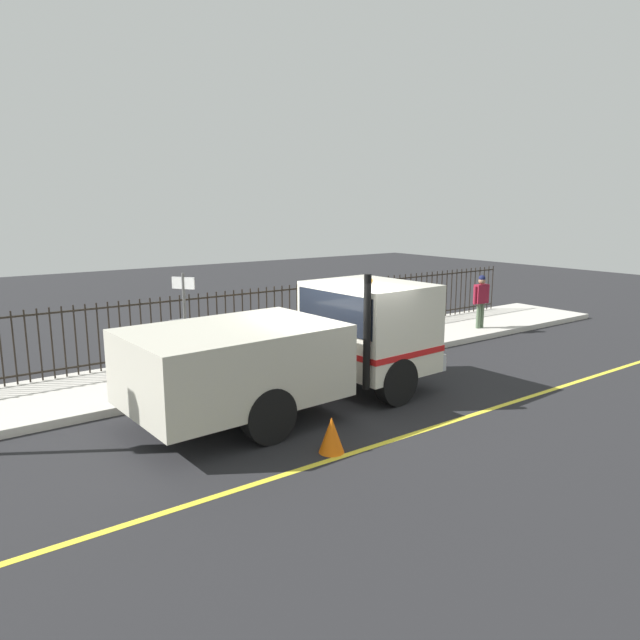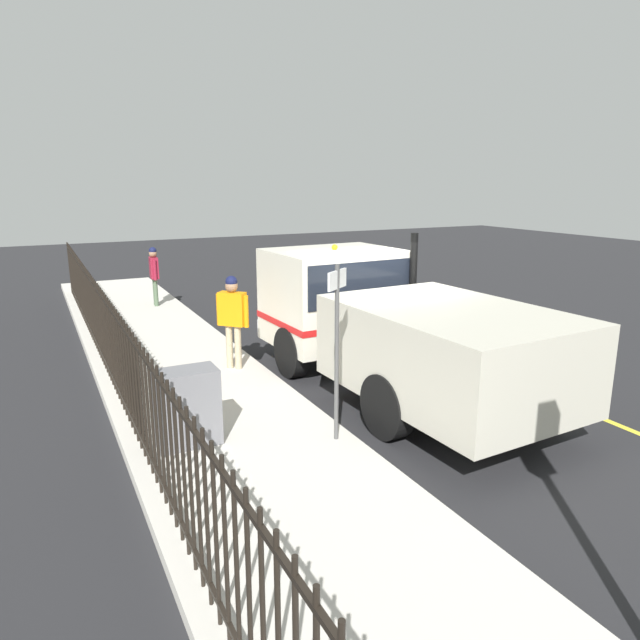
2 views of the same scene
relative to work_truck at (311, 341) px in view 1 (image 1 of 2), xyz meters
The scene contains 10 objects.
ground_plane 1.39m from the work_truck, 122.95° to the right, with size 55.70×55.70×0.00m, color #232326.
sidewalk_slab 3.32m from the work_truck, ahead, with size 2.94×25.32×0.16m, color beige.
lane_marking 2.71m from the work_truck, 168.84° to the right, with size 0.12×22.79×0.01m, color yellow.
work_truck is the anchor object (origin of this frame).
worker_standing 2.75m from the work_truck, 39.32° to the right, with size 0.51×0.51×1.77m.
pedestrian_distant 8.41m from the work_truck, 74.04° to the right, with size 0.25×0.62×1.66m.
iron_fence 4.34m from the work_truck, ahead, with size 0.04×21.56×1.59m.
utility_cabinet 3.90m from the work_truck, 15.57° to the left, with size 0.83×0.48×1.04m, color slate.
traffic_cone 2.57m from the work_truck, 152.82° to the left, with size 0.41×0.41×0.59m, color orange.
street_sign 2.62m from the work_truck, 44.14° to the left, with size 0.42×0.32×2.42m.
Camera 1 is at (-8.77, 6.84, 3.88)m, focal length 32.55 mm.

